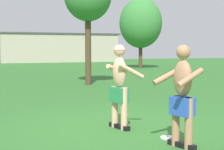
{
  "coord_description": "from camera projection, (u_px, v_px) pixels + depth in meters",
  "views": [
    {
      "loc": [
        -2.28,
        -6.41,
        1.61
      ],
      "look_at": [
        0.33,
        0.99,
        0.98
      ],
      "focal_mm": 54.42,
      "sensor_mm": 36.0,
      "label": 1
    }
  ],
  "objects": [
    {
      "name": "ground_plane",
      "position": [
        113.0,
        127.0,
        6.91
      ],
      "size": [
        80.0,
        80.0,
        0.0
      ],
      "primitive_type": "plane",
      "color": "#2D6628"
    },
    {
      "name": "player_with_cap",
      "position": [
        120.0,
        83.0,
        6.72
      ],
      "size": [
        0.69,
        0.73,
        1.69
      ],
      "color": "black",
      "rests_on": "ground_plane"
    },
    {
      "name": "frisbee",
      "position": [
        168.0,
        138.0,
        6.06
      ],
      "size": [
        0.27,
        0.27,
        0.03
      ],
      "primitive_type": "cylinder",
      "color": "white",
      "rests_on": "ground_plane"
    },
    {
      "name": "player_in_blue",
      "position": [
        182.0,
        94.0,
        5.43
      ],
      "size": [
        0.7,
        0.65,
        1.66
      ],
      "color": "black",
      "rests_on": "ground_plane"
    },
    {
      "name": "outbuilding_behind_lot",
      "position": [
        59.0,
        48.0,
        40.24
      ],
      "size": [
        13.73,
        5.39,
        3.32
      ],
      "color": "#B2A893",
      "rests_on": "ground_plane"
    },
    {
      "name": "tree_left_field",
      "position": [
        141.0,
        23.0,
        26.92
      ],
      "size": [
        3.39,
        3.39,
        5.56
      ],
      "color": "#4C3823",
      "rests_on": "ground_plane"
    }
  ]
}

